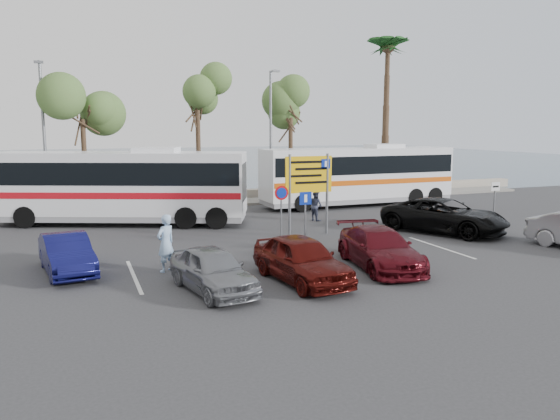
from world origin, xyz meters
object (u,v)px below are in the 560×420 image
object	(u,v)px
street_lamp_right	(271,129)
direction_sign	(309,181)
car_silver_a	(213,270)
suv_black	(445,216)
street_lamp_left	(44,130)
coach_bus_right	(358,177)
pedestrian_far	(316,206)
car_blue	(67,254)
car_red	(302,259)
coach_bus_left	(121,189)
car_maroon	(380,248)
pedestrian_near	(166,243)

from	to	relation	value
street_lamp_right	direction_sign	distance (m)	10.73
car_silver_a	suv_black	xyz separation A→B (m)	(12.00, 5.00, 0.12)
street_lamp_left	coach_bus_right	distance (m)	17.99
pedestrian_far	street_lamp_left	bearing A→B (deg)	44.79
street_lamp_left	car_silver_a	bearing A→B (deg)	-73.63
suv_black	pedestrian_far	xyz separation A→B (m)	(-4.13, 5.00, -0.00)
direction_sign	pedestrian_far	world-z (taller)	direction_sign
car_blue	pedestrian_far	world-z (taller)	pedestrian_far
car_silver_a	car_blue	xyz separation A→B (m)	(-4.00, 3.68, -0.01)
car_red	pedestrian_far	xyz separation A→B (m)	(5.05, 10.00, 0.05)
street_lamp_left	direction_sign	bearing A→B (deg)	-43.17
coach_bus_right	suv_black	bearing A→B (deg)	-93.18
coach_bus_left	coach_bus_right	xyz separation A→B (m)	(14.00, 1.53, -0.03)
car_blue	car_red	world-z (taller)	car_red
coach_bus_right	pedestrian_far	xyz separation A→B (m)	(-4.63, -4.00, -0.95)
street_lamp_right	coach_bus_right	bearing A→B (deg)	-33.86
street_lamp_left	street_lamp_right	bearing A→B (deg)	0.00
street_lamp_right	car_maroon	size ratio (longest dim) A/B	1.74
street_lamp_left	car_red	bearing A→B (deg)	-65.33
pedestrian_far	street_lamp_right	bearing A→B (deg)	-17.66
suv_black	street_lamp_right	bearing A→B (deg)	79.76
car_blue	street_lamp_right	bearing A→B (deg)	39.45
car_red	street_lamp_left	bearing A→B (deg)	108.00
coach_bus_left	direction_sign	bearing A→B (deg)	-37.56
car_silver_a	coach_bus_left	bearing A→B (deg)	86.29
street_lamp_right	car_red	world-z (taller)	street_lamp_right
direction_sign	pedestrian_near	xyz separation A→B (m)	(-6.92, -3.98, -1.47)
street_lamp_left	street_lamp_right	xyz separation A→B (m)	(13.00, 0.00, 0.00)
car_silver_a	pedestrian_near	world-z (taller)	pedestrian_near
street_lamp_right	car_blue	size ratio (longest dim) A/B	2.05
street_lamp_left	suv_black	xyz separation A→B (m)	(17.00, -12.02, -3.82)
direction_sign	coach_bus_left	xyz separation A→B (m)	(-7.50, 5.77, -0.67)
pedestrian_near	direction_sign	bearing A→B (deg)	176.87
coach_bus_left	car_maroon	bearing A→B (deg)	-57.58
coach_bus_left	car_silver_a	size ratio (longest dim) A/B	3.20
street_lamp_right	pedestrian_far	distance (m)	7.99
car_blue	car_maroon	xyz separation A→B (m)	(10.00, -3.02, 0.02)
direction_sign	coach_bus_left	world-z (taller)	coach_bus_left
car_silver_a	car_blue	bearing A→B (deg)	126.84
street_lamp_right	car_blue	world-z (taller)	street_lamp_right
pedestrian_near	street_lamp_right	bearing A→B (deg)	-154.95
direction_sign	pedestrian_near	bearing A→B (deg)	-150.12
street_lamp_left	car_maroon	world-z (taller)	street_lamp_left
coach_bus_right	suv_black	size ratio (longest dim) A/B	2.15
car_blue	coach_bus_left	bearing A→B (deg)	65.54
coach_bus_left	car_blue	world-z (taller)	coach_bus_left
suv_black	pedestrian_near	xyz separation A→B (m)	(-12.92, -2.28, 0.19)
coach_bus_right	pedestrian_near	world-z (taller)	coach_bus_right
suv_black	car_silver_a	bearing A→B (deg)	173.97
car_maroon	suv_black	bearing A→B (deg)	43.68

